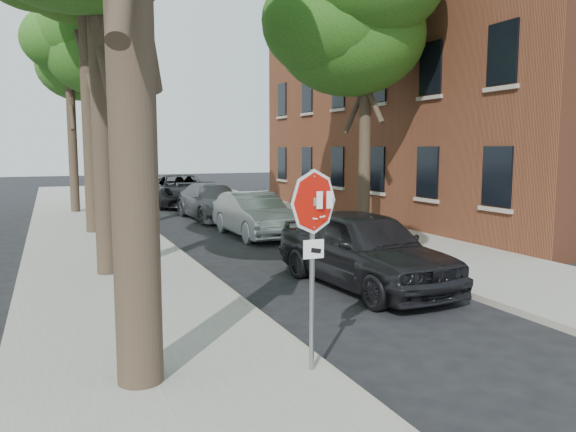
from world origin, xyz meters
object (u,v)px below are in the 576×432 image
apartment_building (476,43)px  car_d (181,190)px  stop_sign (313,231)px  car_c (212,202)px  tree_far (68,53)px  car_a (364,248)px  car_b (254,215)px  tree_right (365,18)px

apartment_building → car_d: 15.85m
stop_sign → car_c: size_ratio=0.50×
stop_sign → car_d: size_ratio=0.44×
tree_far → car_a: size_ratio=1.88×
tree_far → car_c: size_ratio=1.80×
stop_sign → tree_far: tree_far is taller
apartment_building → stop_sign: bearing=-136.3°
tree_far → car_b: tree_far is taller
apartment_building → car_b: (-11.40, -2.48, -6.90)m
stop_sign → car_c: bearing=78.9°
apartment_building → car_b: size_ratio=4.43×
car_b → car_d: size_ratio=0.77×
car_b → car_c: car_c is taller
tree_right → car_c: tree_right is taller
tree_far → car_c: tree_far is taller
tree_right → car_b: size_ratio=2.05×
car_c → tree_far: bearing=137.5°
car_a → tree_right: bearing=55.4°
car_a → car_b: bearing=84.3°
car_b → car_c: bearing=89.0°
car_a → car_d: (0.08, 18.54, -0.02)m
car_c → car_d: 5.85m
apartment_building → tree_right: size_ratio=2.17×
stop_sign → car_b: stop_sign is taller
car_c → car_d: bearing=87.9°
tree_far → tree_right: size_ratio=1.00×
car_a → stop_sign: bearing=-132.6°
apartment_building → car_a: 16.73m
tree_right → car_b: (-3.38, 1.41, -6.46)m
tree_right → car_a: tree_right is taller
car_d → car_b: bearing=-86.6°
tree_far → car_a: tree_far is taller
tree_right → car_c: bearing=117.4°
car_b → car_c: 5.17m
car_b → car_d: car_d is taller
tree_far → tree_right: 14.02m
apartment_building → car_a: bearing=-139.1°
tree_far → apartment_building: bearing=-23.0°
apartment_building → tree_far: (-16.72, 7.11, -0.44)m
tree_right → apartment_building: bearing=25.9°
tree_right → car_b: tree_right is taller
car_c → car_b: bearing=-92.3°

